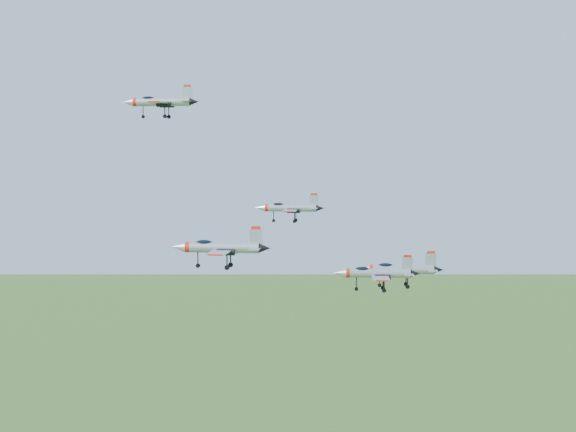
# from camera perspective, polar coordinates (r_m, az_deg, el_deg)

# --- Properties ---
(jet_lead) EXTENTS (13.05, 10.74, 3.49)m
(jet_lead) POSITION_cam_1_polar(r_m,az_deg,el_deg) (135.24, -9.13, 8.02)
(jet_lead) COLOR #989EA4
(jet_left_high) EXTENTS (10.83, 8.93, 2.90)m
(jet_left_high) POSITION_cam_1_polar(r_m,az_deg,el_deg) (123.80, 0.04, 0.59)
(jet_left_high) COLOR #989EA4
(jet_right_high) EXTENTS (13.84, 11.40, 3.70)m
(jet_right_high) POSITION_cam_1_polar(r_m,az_deg,el_deg) (109.31, -4.91, -2.23)
(jet_right_high) COLOR #989EA4
(jet_left_low) EXTENTS (13.77, 11.45, 3.68)m
(jet_left_low) POSITION_cam_1_polar(r_m,az_deg,el_deg) (127.36, 7.87, -3.77)
(jet_left_low) COLOR #989EA4
(jet_right_low) EXTENTS (11.27, 9.37, 3.01)m
(jet_right_low) POSITION_cam_1_polar(r_m,az_deg,el_deg) (104.16, 6.23, -4.05)
(jet_right_low) COLOR #989EA4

